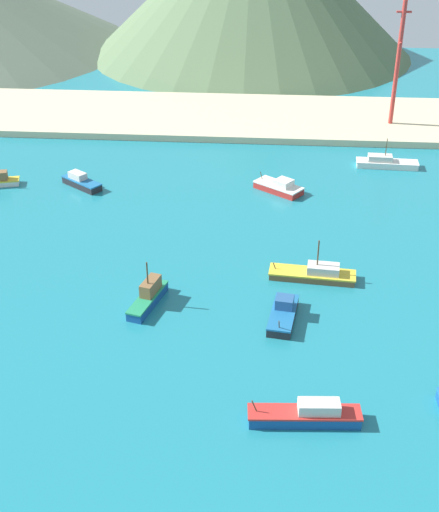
{
  "coord_description": "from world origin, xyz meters",
  "views": [
    {
      "loc": [
        10.01,
        -23.55,
        45.51
      ],
      "look_at": [
        4.31,
        50.91,
        2.45
      ],
      "focal_mm": 49.38,
      "sensor_mm": 36.0,
      "label": 1
    }
  ],
  "objects_px": {
    "fishing_boat_6": "(315,274)",
    "fishing_boat_8": "(307,415)",
    "fishing_boat_9": "(81,182)",
    "fishing_boat_11": "(283,313)",
    "fishing_boat_14": "(386,163)",
    "fishing_boat_13": "(149,296)",
    "fishing_boat_4": "(279,187)",
    "radio_tower": "(398,59)"
  },
  "relations": [
    {
      "from": "fishing_boat_6",
      "to": "fishing_boat_8",
      "type": "relative_size",
      "value": 1.02
    },
    {
      "from": "fishing_boat_6",
      "to": "fishing_boat_9",
      "type": "height_order",
      "value": "fishing_boat_6"
    },
    {
      "from": "fishing_boat_11",
      "to": "fishing_boat_14",
      "type": "height_order",
      "value": "fishing_boat_14"
    },
    {
      "from": "fishing_boat_6",
      "to": "fishing_boat_11",
      "type": "xyz_separation_m",
      "value": [
        -3.86,
        -8.95,
        0.06
      ]
    },
    {
      "from": "fishing_boat_6",
      "to": "fishing_boat_13",
      "type": "xyz_separation_m",
      "value": [
        -19.35,
        -7.03,
        0.31
      ]
    },
    {
      "from": "fishing_boat_4",
      "to": "fishing_boat_8",
      "type": "distance_m",
      "value": 50.48
    },
    {
      "from": "fishing_boat_8",
      "to": "fishing_boat_13",
      "type": "xyz_separation_m",
      "value": [
        -17.63,
        18.16,
        0.17
      ]
    },
    {
      "from": "fishing_boat_8",
      "to": "fishing_boat_11",
      "type": "relative_size",
      "value": 1.35
    },
    {
      "from": "fishing_boat_4",
      "to": "fishing_boat_8",
      "type": "bearing_deg",
      "value": -86.98
    },
    {
      "from": "fishing_boat_11",
      "to": "fishing_boat_6",
      "type": "bearing_deg",
      "value": 66.65
    },
    {
      "from": "fishing_boat_9",
      "to": "radio_tower",
      "type": "bearing_deg",
      "value": 30.41
    },
    {
      "from": "fishing_boat_4",
      "to": "radio_tower",
      "type": "distance_m",
      "value": 38.29
    },
    {
      "from": "fishing_boat_6",
      "to": "fishing_boat_13",
      "type": "height_order",
      "value": "fishing_boat_13"
    },
    {
      "from": "fishing_boat_4",
      "to": "fishing_boat_9",
      "type": "xyz_separation_m",
      "value": [
        -30.86,
        -0.53,
        0.05
      ]
    },
    {
      "from": "fishing_boat_4",
      "to": "fishing_boat_9",
      "type": "distance_m",
      "value": 30.86
    },
    {
      "from": "fishing_boat_14",
      "to": "fishing_boat_13",
      "type": "bearing_deg",
      "value": -126.82
    },
    {
      "from": "fishing_boat_11",
      "to": "fishing_boat_9",
      "type": "bearing_deg",
      "value": 133.01
    },
    {
      "from": "fishing_boat_11",
      "to": "fishing_boat_13",
      "type": "height_order",
      "value": "fishing_boat_13"
    },
    {
      "from": "radio_tower",
      "to": "fishing_boat_8",
      "type": "bearing_deg",
      "value": -102.66
    },
    {
      "from": "fishing_boat_6",
      "to": "fishing_boat_8",
      "type": "xyz_separation_m",
      "value": [
        -1.72,
        -25.19,
        0.14
      ]
    },
    {
      "from": "radio_tower",
      "to": "fishing_boat_6",
      "type": "bearing_deg",
      "value": -106.51
    },
    {
      "from": "fishing_boat_13",
      "to": "fishing_boat_6",
      "type": "bearing_deg",
      "value": 19.96
    },
    {
      "from": "fishing_boat_4",
      "to": "fishing_boat_14",
      "type": "distance_m",
      "value": 20.79
    },
    {
      "from": "fishing_boat_6",
      "to": "fishing_boat_9",
      "type": "xyz_separation_m",
      "value": [
        -35.24,
        24.69,
        0.09
      ]
    },
    {
      "from": "fishing_boat_11",
      "to": "radio_tower",
      "type": "relative_size",
      "value": 0.3
    },
    {
      "from": "fishing_boat_4",
      "to": "fishing_boat_11",
      "type": "relative_size",
      "value": 1.02
    },
    {
      "from": "fishing_boat_4",
      "to": "radio_tower",
      "type": "relative_size",
      "value": 0.31
    },
    {
      "from": "fishing_boat_11",
      "to": "fishing_boat_14",
      "type": "relative_size",
      "value": 0.76
    },
    {
      "from": "radio_tower",
      "to": "fishing_boat_11",
      "type": "bearing_deg",
      "value": -107.5
    },
    {
      "from": "fishing_boat_9",
      "to": "fishing_boat_14",
      "type": "bearing_deg",
      "value": 13.6
    },
    {
      "from": "fishing_boat_8",
      "to": "fishing_boat_11",
      "type": "distance_m",
      "value": 16.38
    },
    {
      "from": "fishing_boat_14",
      "to": "radio_tower",
      "type": "relative_size",
      "value": 0.39
    },
    {
      "from": "fishing_boat_9",
      "to": "fishing_boat_6",
      "type": "bearing_deg",
      "value": -35.01
    },
    {
      "from": "fishing_boat_4",
      "to": "fishing_boat_6",
      "type": "height_order",
      "value": "fishing_boat_6"
    },
    {
      "from": "fishing_boat_13",
      "to": "radio_tower",
      "type": "bearing_deg",
      "value": 60.1
    },
    {
      "from": "fishing_boat_14",
      "to": "radio_tower",
      "type": "xyz_separation_m",
      "value": [
        3.13,
        18.54,
        12.51
      ]
    },
    {
      "from": "fishing_boat_8",
      "to": "fishing_boat_13",
      "type": "bearing_deg",
      "value": 134.15
    },
    {
      "from": "fishing_boat_4",
      "to": "fishing_boat_13",
      "type": "height_order",
      "value": "fishing_boat_13"
    },
    {
      "from": "fishing_boat_11",
      "to": "radio_tower",
      "type": "bearing_deg",
      "value": 72.5
    },
    {
      "from": "fishing_boat_4",
      "to": "fishing_boat_14",
      "type": "height_order",
      "value": "fishing_boat_14"
    },
    {
      "from": "fishing_boat_14",
      "to": "fishing_boat_11",
      "type": "bearing_deg",
      "value": -110.57
    },
    {
      "from": "fishing_boat_4",
      "to": "fishing_boat_13",
      "type": "xyz_separation_m",
      "value": [
        -14.97,
        -32.25,
        0.26
      ]
    }
  ]
}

